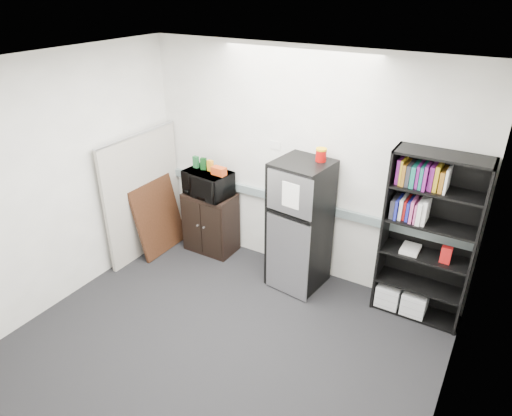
{
  "coord_description": "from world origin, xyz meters",
  "views": [
    {
      "loc": [
        2.06,
        -2.75,
        3.31
      ],
      "look_at": [
        -0.11,
        0.9,
        1.16
      ],
      "focal_mm": 32.0,
      "sensor_mm": 36.0,
      "label": 1
    }
  ],
  "objects_px": {
    "cubicle_partition": "(144,194)",
    "refrigerator": "(299,226)",
    "bookshelf": "(426,235)",
    "microwave": "(208,183)",
    "cabinet": "(211,222)"
  },
  "relations": [
    {
      "from": "microwave",
      "to": "cubicle_partition",
      "type": "bearing_deg",
      "value": -144.91
    },
    {
      "from": "refrigerator",
      "to": "microwave",
      "type": "bearing_deg",
      "value": -175.93
    },
    {
      "from": "bookshelf",
      "to": "refrigerator",
      "type": "distance_m",
      "value": 1.37
    },
    {
      "from": "cubicle_partition",
      "to": "microwave",
      "type": "xyz_separation_m",
      "value": [
        0.74,
        0.4,
        0.17
      ]
    },
    {
      "from": "bookshelf",
      "to": "cubicle_partition",
      "type": "bearing_deg",
      "value": -171.87
    },
    {
      "from": "cubicle_partition",
      "to": "refrigerator",
      "type": "xyz_separation_m",
      "value": [
        2.06,
        0.34,
        -0.04
      ]
    },
    {
      "from": "cubicle_partition",
      "to": "cabinet",
      "type": "relative_size",
      "value": 1.98
    },
    {
      "from": "microwave",
      "to": "refrigerator",
      "type": "xyz_separation_m",
      "value": [
        1.32,
        -0.06,
        -0.21
      ]
    },
    {
      "from": "cubicle_partition",
      "to": "microwave",
      "type": "relative_size",
      "value": 2.79
    },
    {
      "from": "bookshelf",
      "to": "cubicle_partition",
      "type": "distance_m",
      "value": 3.45
    },
    {
      "from": "cabinet",
      "to": "microwave",
      "type": "height_order",
      "value": "microwave"
    },
    {
      "from": "bookshelf",
      "to": "microwave",
      "type": "relative_size",
      "value": 3.18
    },
    {
      "from": "cubicle_partition",
      "to": "refrigerator",
      "type": "distance_m",
      "value": 2.09
    },
    {
      "from": "cabinet",
      "to": "refrigerator",
      "type": "bearing_deg",
      "value": -3.46
    },
    {
      "from": "bookshelf",
      "to": "cubicle_partition",
      "type": "relative_size",
      "value": 1.14
    }
  ]
}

